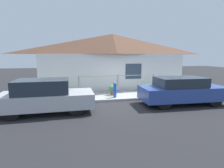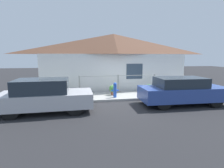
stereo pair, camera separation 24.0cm
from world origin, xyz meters
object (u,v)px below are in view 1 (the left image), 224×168
potted_plant_by_fence (59,92)px  car_left (46,96)px  potted_plant_near_hydrant (112,89)px  potted_plant_corner (148,88)px  car_right (182,91)px  fire_hydrant (115,90)px

potted_plant_by_fence → car_left: bearing=-97.1°
potted_plant_near_hydrant → potted_plant_corner: potted_plant_near_hydrant is taller
car_right → car_left: bearing=-178.2°
car_right → fire_hydrant: car_right is taller
potted_plant_near_hydrant → car_right: bearing=-36.7°
car_left → potted_plant_corner: size_ratio=7.15×
potted_plant_by_fence → potted_plant_near_hydrant: bearing=-3.8°
car_right → potted_plant_by_fence: size_ratio=8.45×
fire_hydrant → potted_plant_near_hydrant: (-0.00, 0.65, -0.10)m
car_right → fire_hydrant: (-3.04, 1.62, -0.14)m
car_right → fire_hydrant: bearing=153.7°
fire_hydrant → potted_plant_near_hydrant: bearing=90.4°
fire_hydrant → potted_plant_corner: (2.31, 0.83, -0.15)m
potted_plant_near_hydrant → potted_plant_corner: 2.32m
car_right → potted_plant_by_fence: 6.58m
potted_plant_near_hydrant → potted_plant_by_fence: size_ratio=1.17×
fire_hydrant → potted_plant_by_fence: size_ratio=1.67×
car_left → potted_plant_by_fence: car_left is taller
car_right → potted_plant_near_hydrant: car_right is taller
car_left → potted_plant_near_hydrant: car_left is taller
car_right → fire_hydrant: size_ratio=5.06×
potted_plant_corner → potted_plant_near_hydrant: bearing=-175.5°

